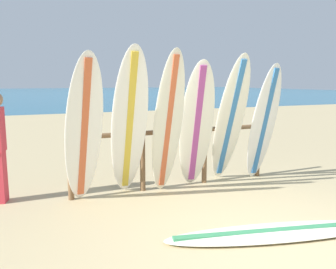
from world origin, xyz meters
name	(u,v)px	position (x,y,z in m)	size (l,w,h in m)	color
ground_plane	(293,255)	(0.00, 0.00, 0.00)	(120.00, 120.00, 0.00)	tan
ocean_water	(37,93)	(0.00, 58.00, 0.00)	(120.00, 80.00, 0.01)	#196B93
surfboard_rack	(175,146)	(-0.16, 2.74, 0.73)	(3.67, 0.09, 1.14)	brown
surfboard_leaning_far_left	(84,132)	(-1.79, 2.29, 1.12)	(0.58, 1.00, 2.25)	white
surfboard_leaning_left	(129,125)	(-1.09, 2.38, 1.18)	(0.65, 1.15, 2.36)	white
surfboard_leaning_center_left	(168,125)	(-0.48, 2.30, 1.17)	(0.51, 0.83, 2.33)	silver
surfboard_leaning_center	(197,126)	(0.11, 2.45, 1.10)	(0.72, 0.88, 2.19)	white
surfboard_leaning_center_right	(230,121)	(0.79, 2.48, 1.15)	(0.66, 1.12, 2.30)	white
surfboard_leaning_right	(264,123)	(1.50, 2.45, 1.08)	(0.59, 0.64, 2.17)	white
surfboard_lying_on_sand	(277,232)	(0.17, 0.45, 0.04)	(2.85, 1.15, 0.08)	silver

